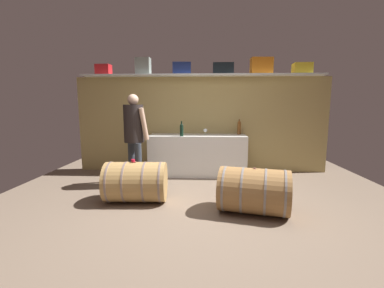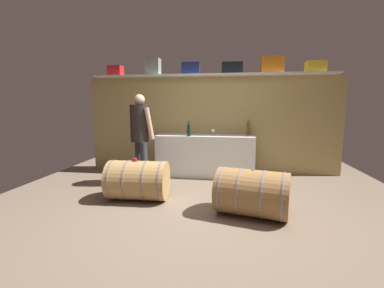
# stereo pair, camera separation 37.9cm
# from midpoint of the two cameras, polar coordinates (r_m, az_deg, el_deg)

# --- Properties ---
(ground_plane) EXTENTS (6.59, 7.91, 0.02)m
(ground_plane) POSITION_cam_midpoint_polar(r_m,az_deg,el_deg) (4.21, -0.90, -11.87)
(ground_plane) COLOR #705E4E
(back_wall_panel) EXTENTS (5.39, 0.10, 2.05)m
(back_wall_panel) POSITION_cam_midpoint_polar(r_m,az_deg,el_deg) (5.73, 0.16, 4.17)
(back_wall_panel) COLOR tan
(back_wall_panel) RESTS_ON ground
(high_shelf_board) EXTENTS (4.96, 0.40, 0.03)m
(high_shelf_board) POSITION_cam_midpoint_polar(r_m,az_deg,el_deg) (5.59, 0.09, 14.73)
(high_shelf_board) COLOR white
(high_shelf_board) RESTS_ON back_wall_panel
(toolcase_red) EXTENTS (0.31, 0.22, 0.21)m
(toolcase_red) POSITION_cam_midpoint_polar(r_m,az_deg,el_deg) (6.06, -20.48, 14.90)
(toolcase_red) COLOR red
(toolcase_red) RESTS_ON high_shelf_board
(toolcase_grey) EXTENTS (0.31, 0.21, 0.34)m
(toolcase_grey) POSITION_cam_midpoint_polar(r_m,az_deg,el_deg) (5.80, -12.51, 16.19)
(toolcase_grey) COLOR gray
(toolcase_grey) RESTS_ON high_shelf_board
(toolcase_navy) EXTENTS (0.39, 0.25, 0.24)m
(toolcase_navy) POSITION_cam_midpoint_polar(r_m,az_deg,el_deg) (5.64, -4.23, 16.06)
(toolcase_navy) COLOR navy
(toolcase_navy) RESTS_ON high_shelf_board
(toolcase_black) EXTENTS (0.42, 0.30, 0.22)m
(toolcase_black) POSITION_cam_midpoint_polar(r_m,az_deg,el_deg) (5.61, 4.80, 16.00)
(toolcase_black) COLOR black
(toolcase_black) RESTS_ON high_shelf_board
(toolcase_orange) EXTENTS (0.44, 0.25, 0.33)m
(toolcase_orange) POSITION_cam_midpoint_polar(r_m,az_deg,el_deg) (5.70, 12.98, 16.23)
(toolcase_orange) COLOR orange
(toolcase_orange) RESTS_ON high_shelf_board
(toolcase_yellow) EXTENTS (0.36, 0.29, 0.21)m
(toolcase_yellow) POSITION_cam_midpoint_polar(r_m,az_deg,el_deg) (5.88, 21.11, 15.08)
(toolcase_yellow) COLOR yellow
(toolcase_yellow) RESTS_ON high_shelf_board
(work_cabinet) EXTENTS (1.98, 0.61, 0.84)m
(work_cabinet) POSITION_cam_midpoint_polar(r_m,az_deg,el_deg) (5.45, -0.81, -2.44)
(work_cabinet) COLOR white
(work_cabinet) RESTS_ON ground
(wine_bottle_dark) EXTENTS (0.07, 0.07, 0.30)m
(wine_bottle_dark) POSITION_cam_midpoint_polar(r_m,az_deg,el_deg) (5.19, -4.37, 3.14)
(wine_bottle_dark) COLOR black
(wine_bottle_dark) RESTS_ON work_cabinet
(wine_bottle_amber) EXTENTS (0.07, 0.07, 0.32)m
(wine_bottle_amber) POSITION_cam_midpoint_polar(r_m,az_deg,el_deg) (5.55, 8.29, 3.60)
(wine_bottle_amber) COLOR brown
(wine_bottle_amber) RESTS_ON work_cabinet
(wine_glass) EXTENTS (0.08, 0.08, 0.14)m
(wine_glass) POSITION_cam_midpoint_polar(r_m,az_deg,el_deg) (5.38, 0.89, 2.93)
(wine_glass) COLOR white
(wine_glass) RESTS_ON work_cabinet
(wine_barrel_near) EXTENTS (0.92, 0.64, 0.62)m
(wine_barrel_near) POSITION_cam_midpoint_polar(r_m,az_deg,el_deg) (4.12, -14.72, -8.00)
(wine_barrel_near) COLOR #A5804A
(wine_barrel_near) RESTS_ON ground
(wine_barrel_far) EXTENTS (1.04, 0.81, 0.63)m
(wine_barrel_far) POSITION_cam_midpoint_polar(r_m,az_deg,el_deg) (3.62, 10.39, -10.04)
(wine_barrel_far) COLOR olive
(wine_barrel_far) RESTS_ON ground
(tasting_cup) EXTENTS (0.06, 0.06, 0.04)m
(tasting_cup) POSITION_cam_midpoint_polar(r_m,az_deg,el_deg) (4.05, -15.36, -3.55)
(tasting_cup) COLOR red
(tasting_cup) RESTS_ON wine_barrel_near
(winemaker_pouring) EXTENTS (0.47, 0.51, 1.64)m
(winemaker_pouring) POSITION_cam_midpoint_polar(r_m,az_deg,el_deg) (4.79, -14.69, 2.87)
(winemaker_pouring) COLOR #2D333D
(winemaker_pouring) RESTS_ON ground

